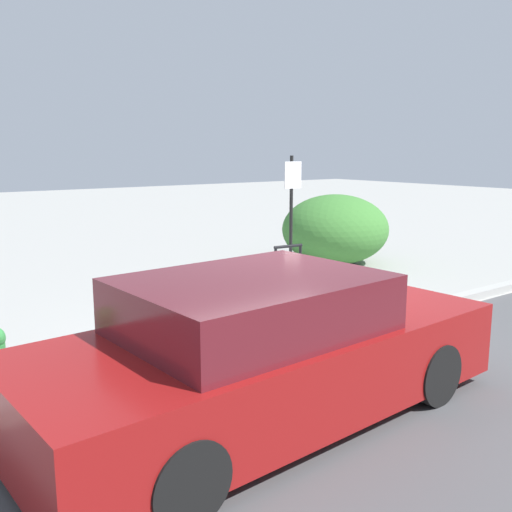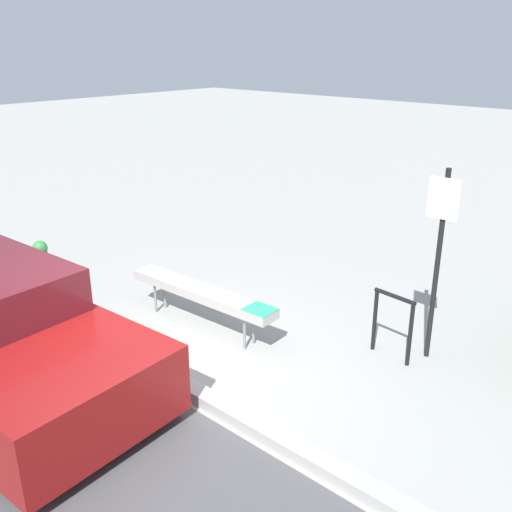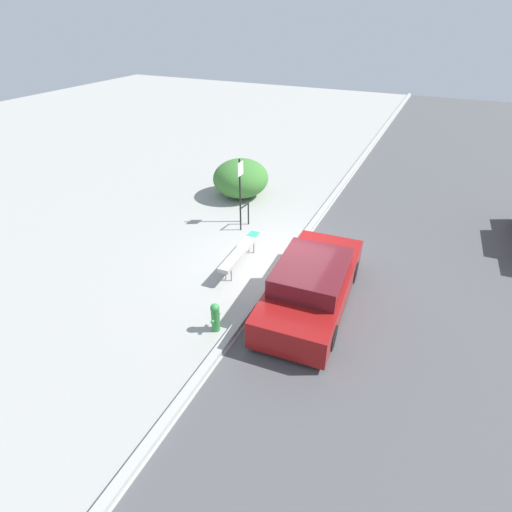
% 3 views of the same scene
% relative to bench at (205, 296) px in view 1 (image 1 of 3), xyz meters
% --- Properties ---
extents(ground_plane, '(60.00, 60.00, 0.00)m').
position_rel_bench_xyz_m(ground_plane, '(0.59, -1.16, -0.49)').
color(ground_plane, '#9E9E99').
extents(curb, '(60.00, 0.20, 0.13)m').
position_rel_bench_xyz_m(curb, '(0.59, -1.16, -0.43)').
color(curb, '#A8A8A3').
rests_on(curb, ground_plane).
extents(bench, '(2.34, 0.42, 0.57)m').
position_rel_bench_xyz_m(bench, '(0.00, 0.00, 0.00)').
color(bench, gray).
rests_on(bench, ground_plane).
extents(bike_rack, '(0.55, 0.11, 0.83)m').
position_rel_bench_xyz_m(bike_rack, '(2.24, 0.98, 0.01)').
color(bike_rack, black).
rests_on(bike_rack, ground_plane).
extents(sign_post, '(0.36, 0.08, 2.30)m').
position_rel_bench_xyz_m(sign_post, '(2.56, 1.29, 0.89)').
color(sign_post, black).
rests_on(sign_post, ground_plane).
extents(shrub_hedge, '(2.29, 2.19, 1.48)m').
position_rel_bench_xyz_m(shrub_hedge, '(4.65, 2.34, 0.25)').
color(shrub_hedge, '#3D7A33').
rests_on(shrub_hedge, ground_plane).
extents(parked_car_near, '(4.59, 2.04, 1.33)m').
position_rel_bench_xyz_m(parked_car_near, '(-0.87, -2.46, 0.13)').
color(parked_car_near, black).
rests_on(parked_car_near, ground_plane).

